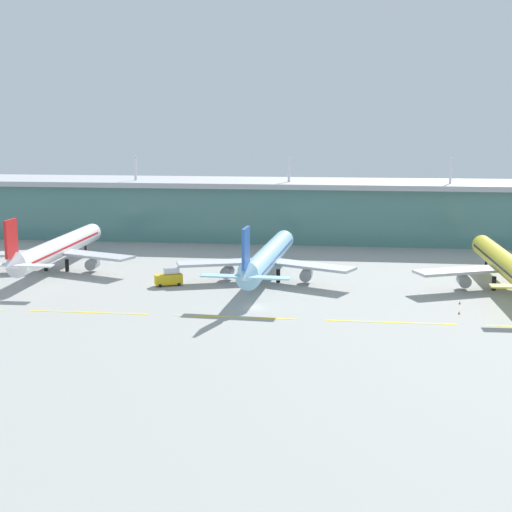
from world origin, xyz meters
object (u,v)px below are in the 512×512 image
airliner_middle (267,258)px  airliner_far (506,265)px  fuel_truck (169,277)px  safety_cone_left_wingtip (459,313)px  airliner_near (57,248)px  safety_cone_nose_front (460,303)px

airliner_middle → airliner_far: size_ratio=1.00×
airliner_middle → fuel_truck: 27.02m
airliner_middle → safety_cone_left_wingtip: bearing=-32.4°
airliner_far → safety_cone_left_wingtip: (-15.34, -27.34, -6.11)m
airliner_near → airliner_far: size_ratio=1.00×
airliner_near → safety_cone_left_wingtip: (108.90, -36.73, -6.11)m
safety_cone_left_wingtip → safety_cone_nose_front: size_ratio=1.00×
airliner_far → safety_cone_left_wingtip: 31.94m
fuel_truck → safety_cone_left_wingtip: 74.78m
safety_cone_left_wingtip → safety_cone_nose_front: same height
fuel_truck → airliner_middle: bearing=20.2°
airliner_near → safety_cone_left_wingtip: airliner_near is taller
fuel_truck → safety_cone_left_wingtip: (71.88, -20.53, -1.91)m
safety_cone_nose_front → fuel_truck: bearing=171.5°
airliner_near → airliner_middle: 62.46m
airliner_middle → safety_cone_nose_front: airliner_middle is taller
airliner_near → safety_cone_nose_front: size_ratio=99.79×
safety_cone_nose_front → safety_cone_left_wingtip: bearing=-98.6°
safety_cone_nose_front → airliner_middle: bearing=157.4°
airliner_far → fuel_truck: size_ratio=9.14×
airliner_near → airliner_far: same height
airliner_near → airliner_middle: same height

